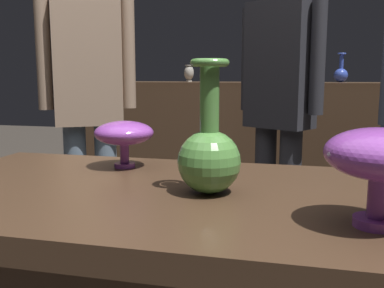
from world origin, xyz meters
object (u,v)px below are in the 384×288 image
vase_left_accent (124,134)px  shelf_vase_far_left (122,66)px  shelf_vase_right (341,73)px  vase_tall_behind (380,157)px  shelf_vase_left (189,73)px  visitor_near_left (88,94)px  vase_centerpiece (209,153)px  visitor_center_back (280,98)px

vase_left_accent → shelf_vase_far_left: (-0.85, 2.04, 0.22)m
vase_left_accent → shelf_vase_right: (0.71, 2.07, 0.16)m
vase_tall_behind → vase_left_accent: bearing=149.6°
shelf_vase_far_left → vase_left_accent: bearing=-67.4°
shelf_vase_far_left → shelf_vase_left: bearing=-2.1°
vase_left_accent → shelf_vase_right: size_ratio=0.79×
shelf_vase_left → visitor_near_left: bearing=-102.5°
vase_centerpiece → shelf_vase_left: bearing=105.0°
vase_tall_behind → shelf_vase_left: (-0.89, 2.35, 0.14)m
shelf_vase_right → vase_centerpiece: bearing=-101.1°
vase_tall_behind → visitor_center_back: size_ratio=0.11×
vase_tall_behind → vase_left_accent: vase_tall_behind is taller
vase_left_accent → vase_centerpiece: bearing=-36.4°
vase_tall_behind → shelf_vase_right: 2.41m
shelf_vase_left → vase_centerpiece: bearing=-75.0°
vase_left_accent → visitor_center_back: visitor_center_back is taller
shelf_vase_left → vase_left_accent: bearing=-80.8°
visitor_near_left → shelf_vase_left: bearing=-131.5°
vase_left_accent → shelf_vase_right: 2.20m
shelf_vase_right → vase_left_accent: bearing=-108.9°
shelf_vase_left → shelf_vase_right: bearing=3.1°
vase_left_accent → shelf_vase_far_left: shelf_vase_far_left is taller
vase_centerpiece → shelf_vase_right: bearing=78.9°
vase_centerpiece → visitor_near_left: (-0.83, 1.13, 0.06)m
vase_tall_behind → vase_left_accent: 0.65m
shelf_vase_right → shelf_vase_far_left: shelf_vase_far_left is taller
shelf_vase_far_left → shelf_vase_right: bearing=1.4°
vase_left_accent → visitor_near_left: 1.09m
vase_tall_behind → shelf_vase_left: size_ratio=1.43×
vase_tall_behind → visitor_near_left: 1.70m
shelf_vase_left → shelf_vase_right: (1.04, 0.06, -0.01)m
vase_tall_behind → shelf_vase_left: bearing=110.8°
shelf_vase_right → shelf_vase_far_left: (-1.56, -0.04, 0.05)m
vase_left_accent → visitor_near_left: bearing=121.5°
visitor_near_left → shelf_vase_right: bearing=-167.3°
visitor_center_back → visitor_near_left: bearing=46.0°
shelf_vase_far_left → visitor_center_back: (1.20, -0.86, -0.18)m
vase_left_accent → visitor_near_left: visitor_near_left is taller
vase_centerpiece → visitor_near_left: visitor_near_left is taller
vase_centerpiece → visitor_center_back: bearing=86.6°
vase_centerpiece → visitor_near_left: size_ratio=0.17×
vase_tall_behind → shelf_vase_right: shelf_vase_right is taller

